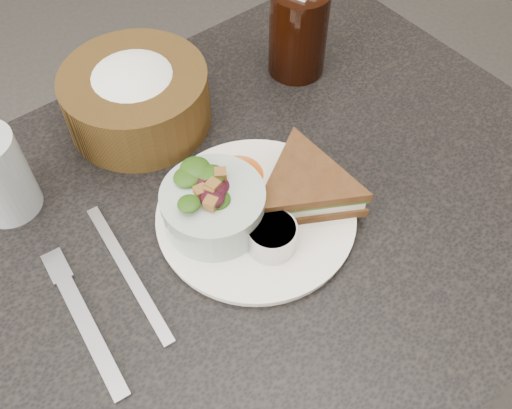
{
  "coord_description": "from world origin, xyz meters",
  "views": [
    {
      "loc": [
        -0.23,
        -0.35,
        1.35
      ],
      "look_at": [
        0.03,
        -0.01,
        0.78
      ],
      "focal_mm": 40.0,
      "sensor_mm": 36.0,
      "label": 1
    }
  ],
  "objects": [
    {
      "name": "knife",
      "position": [
        -0.14,
        0.02,
        0.75
      ],
      "size": [
        0.04,
        0.22,
        0.0
      ],
      "primitive_type": "cube",
      "rotation": [
        0.0,
        0.0,
        -0.1
      ],
      "color": "#A8A9AB",
      "rests_on": "dining_table"
    },
    {
      "name": "dinner_plate",
      "position": [
        0.03,
        -0.01,
        0.76
      ],
      "size": [
        0.25,
        0.25,
        0.01
      ],
      "primitive_type": "cylinder",
      "color": "white",
      "rests_on": "dining_table"
    },
    {
      "name": "floor",
      "position": [
        0.0,
        0.0,
        0.0
      ],
      "size": [
        6.0,
        6.0,
        0.0
      ],
      "primitive_type": "plane",
      "color": "#3F3E3B",
      "rests_on": "ground"
    },
    {
      "name": "sandwich",
      "position": [
        0.1,
        -0.03,
        0.78
      ],
      "size": [
        0.23,
        0.23,
        0.05
      ],
      "primitive_type": null,
      "rotation": [
        0.0,
        0.0,
        -0.51
      ],
      "color": "#51341A",
      "rests_on": "dinner_plate"
    },
    {
      "name": "cola_glass",
      "position": [
        0.27,
        0.18,
        0.82
      ],
      "size": [
        0.11,
        0.11,
        0.15
      ],
      "primitive_type": null,
      "rotation": [
        0.0,
        0.0,
        0.29
      ],
      "color": "black",
      "rests_on": "dining_table"
    },
    {
      "name": "dressing_ramekin",
      "position": [
        0.02,
        -0.06,
        0.78
      ],
      "size": [
        0.08,
        0.08,
        0.04
      ],
      "primitive_type": "cylinder",
      "rotation": [
        0.0,
        0.0,
        -0.44
      ],
      "color": "#B3B3B3",
      "rests_on": "dinner_plate"
    },
    {
      "name": "salad_bowl",
      "position": [
        -0.01,
        0.01,
        0.8
      ],
      "size": [
        0.17,
        0.17,
        0.07
      ],
      "primitive_type": null,
      "rotation": [
        0.0,
        0.0,
        -0.42
      ],
      "color": "#A0B4AA",
      "rests_on": "dinner_plate"
    },
    {
      "name": "fork",
      "position": [
        -0.21,
        -0.02,
        0.75
      ],
      "size": [
        0.04,
        0.19,
        0.01
      ],
      "primitive_type": "cube",
      "rotation": [
        0.0,
        0.0,
        -0.1
      ],
      "color": "#92969C",
      "rests_on": "dining_table"
    },
    {
      "name": "bread_basket",
      "position": [
        0.01,
        0.23,
        0.81
      ],
      "size": [
        0.24,
        0.24,
        0.12
      ],
      "primitive_type": null,
      "rotation": [
        0.0,
        0.0,
        -0.21
      ],
      "color": "brown",
      "rests_on": "dining_table"
    },
    {
      "name": "dining_table",
      "position": [
        0.0,
        0.0,
        0.38
      ],
      "size": [
        1.0,
        0.7,
        0.75
      ],
      "primitive_type": "cube",
      "color": "black",
      "rests_on": "floor"
    },
    {
      "name": "orange_wedge",
      "position": [
        0.05,
        0.05,
        0.78
      ],
      "size": [
        0.1,
        0.1,
        0.03
      ],
      "primitive_type": "cone",
      "rotation": [
        0.0,
        0.0,
        0.6
      ],
      "color": "#F65D0C",
      "rests_on": "dinner_plate"
    }
  ]
}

